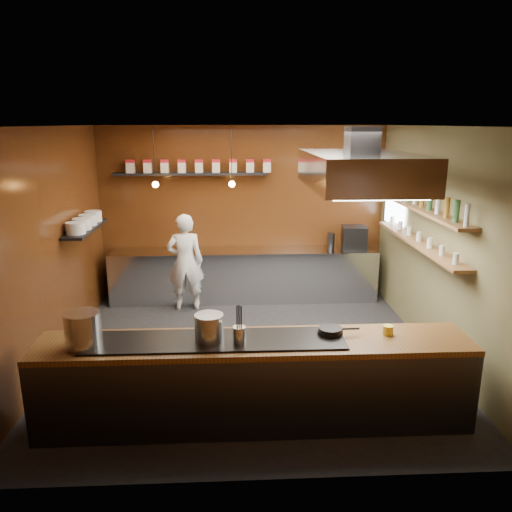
{
  "coord_description": "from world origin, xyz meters",
  "views": [
    {
      "loc": [
        -0.23,
        -6.22,
        3.04
      ],
      "look_at": [
        0.11,
        0.4,
        1.26
      ],
      "focal_mm": 35.0,
      "sensor_mm": 36.0,
      "label": 1
    }
  ],
  "objects": [
    {
      "name": "storage_tins",
      "position": [
        -0.75,
        2.36,
        2.33
      ],
      "size": [
        2.43,
        0.13,
        0.22
      ],
      "color": "#C1B4A0",
      "rests_on": "tin_shelf"
    },
    {
      "name": "wine_glasses",
      "position": [
        2.34,
        0.3,
        1.53
      ],
      "size": [
        0.07,
        2.37,
        0.13
      ],
      "color": "silver",
      "rests_on": "bottle_shelf_lower"
    },
    {
      "name": "frying_pan",
      "position": [
        0.79,
        -1.52,
        0.97
      ],
      "size": [
        0.43,
        0.26,
        0.07
      ],
      "color": "black",
      "rests_on": "pass_counter"
    },
    {
      "name": "back_wall",
      "position": [
        0.0,
        2.5,
        1.5
      ],
      "size": [
        5.0,
        0.0,
        5.0
      ],
      "primitive_type": "plane",
      "rotation": [
        1.57,
        0.0,
        0.0
      ],
      "color": "#3F170B",
      "rests_on": "ground"
    },
    {
      "name": "bottles",
      "position": [
        2.34,
        0.3,
        2.06
      ],
      "size": [
        0.06,
        2.66,
        0.24
      ],
      "color": "silver",
      "rests_on": "bottle_shelf_upper"
    },
    {
      "name": "pendant_right",
      "position": [
        -0.2,
        1.7,
        2.15
      ],
      "size": [
        0.1,
        0.1,
        0.95
      ],
      "color": "black",
      "rests_on": "ceiling"
    },
    {
      "name": "left_wall",
      "position": [
        -2.5,
        0.0,
        1.5
      ],
      "size": [
        0.0,
        5.0,
        5.0
      ],
      "primitive_type": "plane",
      "rotation": [
        1.57,
        0.0,
        1.57
      ],
      "color": "#3F170B",
      "rests_on": "ground"
    },
    {
      "name": "bottle_shelf_lower",
      "position": [
        2.34,
        0.3,
        1.45
      ],
      "size": [
        0.26,
        2.8,
        0.04
      ],
      "primitive_type": "cube",
      "color": "brown",
      "rests_on": "right_wall"
    },
    {
      "name": "pendant_left",
      "position": [
        -1.4,
        1.7,
        2.15
      ],
      "size": [
        0.1,
        0.1,
        0.95
      ],
      "color": "black",
      "rests_on": "ceiling"
    },
    {
      "name": "pass_counter",
      "position": [
        -0.0,
        -1.6,
        0.47
      ],
      "size": [
        4.4,
        0.72,
        0.94
      ],
      "color": "#38383D",
      "rests_on": "floor"
    },
    {
      "name": "stockpot_large",
      "position": [
        -1.67,
        -1.67,
        1.11
      ],
      "size": [
        0.39,
        0.39,
        0.34
      ],
      "primitive_type": "cylinder",
      "rotation": [
        0.0,
        0.0,
        -0.12
      ],
      "color": "silver",
      "rests_on": "pass_counter"
    },
    {
      "name": "window_pane",
      "position": [
        2.45,
        1.7,
        1.9
      ],
      "size": [
        0.0,
        1.0,
        1.0
      ],
      "primitive_type": "plane",
      "rotation": [
        1.57,
        0.0,
        -1.57
      ],
      "color": "white",
      "rests_on": "right_wall"
    },
    {
      "name": "ceiling",
      "position": [
        0.0,
        0.0,
        3.0
      ],
      "size": [
        5.0,
        5.0,
        0.0
      ],
      "primitive_type": "plane",
      "rotation": [
        3.14,
        0.0,
        0.0
      ],
      "color": "silver",
      "rests_on": "back_wall"
    },
    {
      "name": "floor",
      "position": [
        0.0,
        0.0,
        0.0
      ],
      "size": [
        5.0,
        5.0,
        0.0
      ],
      "primitive_type": "plane",
      "color": "black",
      "rests_on": "ground"
    },
    {
      "name": "plate_shelf",
      "position": [
        -2.34,
        1.0,
        1.55
      ],
      "size": [
        0.3,
        1.4,
        0.04
      ],
      "primitive_type": "cube",
      "color": "black",
      "rests_on": "left_wall"
    },
    {
      "name": "chef",
      "position": [
        -0.99,
        1.74,
        0.81
      ],
      "size": [
        0.63,
        0.44,
        1.63
      ],
      "primitive_type": "imported",
      "rotation": [
        0.0,
        0.0,
        3.23
      ],
      "color": "white",
      "rests_on": "floor"
    },
    {
      "name": "tin_shelf",
      "position": [
        -0.9,
        2.36,
        2.2
      ],
      "size": [
        2.6,
        0.26,
        0.04
      ],
      "primitive_type": "cube",
      "color": "black",
      "rests_on": "back_wall"
    },
    {
      "name": "plate_stacks",
      "position": [
        -2.34,
        1.0,
        1.65
      ],
      "size": [
        0.26,
        1.16,
        0.16
      ],
      "color": "silver",
      "rests_on": "plate_shelf"
    },
    {
      "name": "prep_counter",
      "position": [
        0.0,
        2.17,
        0.45
      ],
      "size": [
        4.6,
        0.65,
        0.9
      ],
      "primitive_type": "cube",
      "color": "silver",
      "rests_on": "floor"
    },
    {
      "name": "stockpot_small",
      "position": [
        -0.45,
        -1.61,
        1.08
      ],
      "size": [
        0.35,
        0.35,
        0.27
      ],
      "primitive_type": "cylinder",
      "rotation": [
        0.0,
        0.0,
        0.23
      ],
      "color": "#B0B2B7",
      "rests_on": "pass_counter"
    },
    {
      "name": "utensil_crock",
      "position": [
        -0.16,
        -1.69,
        1.02
      ],
      "size": [
        0.16,
        0.16,
        0.17
      ],
      "primitive_type": "cylinder",
      "rotation": [
        0.0,
        0.0,
        0.26
      ],
      "color": "silver",
      "rests_on": "pass_counter"
    },
    {
      "name": "bottle_shelf_upper",
      "position": [
        2.34,
        0.3,
        1.92
      ],
      "size": [
        0.26,
        2.8,
        0.04
      ],
      "primitive_type": "cube",
      "color": "brown",
      "rests_on": "right_wall"
    },
    {
      "name": "butter_jar",
      "position": [
        1.38,
        -1.52,
        0.97
      ],
      "size": [
        0.11,
        0.11,
        0.1
      ],
      "primitive_type": "cylinder",
      "rotation": [
        0.0,
        0.0,
        0.05
      ],
      "color": "yellow",
      "rests_on": "pass_counter"
    },
    {
      "name": "extractor_hood",
      "position": [
        1.3,
        -0.4,
        2.51
      ],
      "size": [
        1.2,
        2.0,
        0.72
      ],
      "color": "#38383D",
      "rests_on": "ceiling"
    },
    {
      "name": "espresso_machine",
      "position": [
        1.92,
        2.13,
        1.1
      ],
      "size": [
        0.44,
        0.43,
        0.41
      ],
      "primitive_type": "cube",
      "rotation": [
        0.0,
        0.0,
        -0.1
      ],
      "color": "black",
      "rests_on": "prep_counter"
    },
    {
      "name": "right_wall",
      "position": [
        2.5,
        0.0,
        1.5
      ],
      "size": [
        0.0,
        5.0,
        5.0
      ],
      "primitive_type": "plane",
      "rotation": [
        1.57,
        0.0,
        -1.57
      ],
      "color": "brown",
      "rests_on": "ground"
    }
  ]
}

